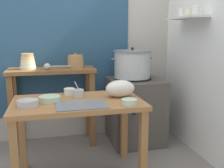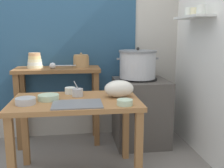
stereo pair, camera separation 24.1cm
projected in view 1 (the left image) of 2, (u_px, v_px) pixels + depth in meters
wall_back at (70, 32)px, 3.12m from camera, size 4.40×0.12×2.60m
wall_right at (210, 32)px, 2.57m from camera, size 0.30×3.20×2.60m
prep_table at (78, 113)px, 2.23m from camera, size 1.10×0.66×0.72m
back_shelf_table at (52, 88)px, 2.93m from camera, size 0.96×0.40×0.90m
stove_block at (135, 110)px, 3.08m from camera, size 0.60×0.61×0.78m
steamer_pot at (132, 64)px, 2.98m from camera, size 0.48×0.44×0.35m
clay_pot at (76, 62)px, 2.93m from camera, size 0.18×0.18×0.17m
bowl_stack_enamel at (28, 62)px, 2.83m from camera, size 0.17×0.17×0.17m
ladle at (48, 66)px, 2.79m from camera, size 0.29×0.07×0.07m
serving_tray at (82, 105)px, 2.05m from camera, size 0.40×0.28×0.01m
plastic_bag at (120, 89)px, 2.32m from camera, size 0.27×0.17×0.16m
prep_bowl_0 at (50, 99)px, 2.17m from camera, size 0.18×0.18×0.05m
prep_bowl_1 at (78, 93)px, 2.32m from camera, size 0.10×0.10×0.15m
prep_bowl_2 at (69, 91)px, 2.42m from camera, size 0.10×0.10×0.06m
prep_bowl_3 at (129, 102)px, 2.08m from camera, size 0.13×0.13×0.05m
prep_bowl_4 at (28, 103)px, 2.02m from camera, size 0.16×0.16×0.05m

